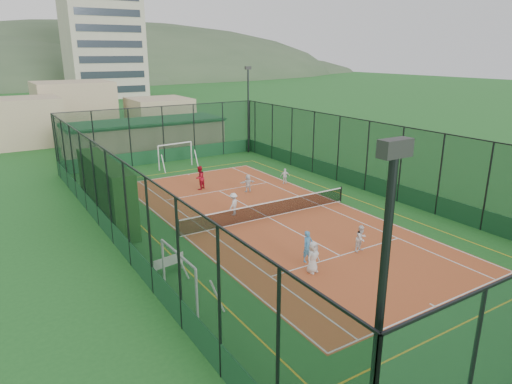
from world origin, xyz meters
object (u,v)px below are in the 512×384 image
at_px(floodlight_ne, 248,110).
at_px(child_near_left, 313,257).
at_px(child_near_right, 361,238).
at_px(child_far_back, 248,183).
at_px(coach, 200,178).
at_px(child_far_left, 233,204).
at_px(futsal_goal_near, 179,278).
at_px(apartment_tower, 101,24).
at_px(child_near_mid, 308,246).
at_px(clubhouse, 145,136).
at_px(child_far_right, 285,176).
at_px(white_bench, 167,263).
at_px(floodlight_sw, 376,358).
at_px(futsal_goal_far, 175,156).

bearing_deg(floodlight_ne, child_near_left, -114.65).
distance_m(child_near_right, child_far_back, 11.68).
relative_size(child_near_left, child_near_right, 1.08).
bearing_deg(coach, child_far_left, 51.80).
xyz_separation_m(futsal_goal_near, child_near_right, (9.58, -0.28, -0.37)).
height_order(apartment_tower, child_near_mid, apartment_tower).
bearing_deg(clubhouse, child_far_right, -72.95).
relative_size(floodlight_ne, child_near_mid, 5.37).
bearing_deg(white_bench, child_near_left, -42.72).
xyz_separation_m(floodlight_sw, white_bench, (0.80, 13.06, -3.69)).
distance_m(floodlight_sw, coach, 25.48).
relative_size(futsal_goal_near, futsal_goal_far, 1.01).
bearing_deg(child_far_back, child_far_right, -168.79).
bearing_deg(child_far_right, child_near_mid, 81.82).
bearing_deg(white_bench, child_far_right, 24.30).
bearing_deg(floodlight_ne, floodlight_sw, -117.39).
xyz_separation_m(white_bench, futsal_goal_far, (7.83, 18.01, 0.61)).
distance_m(futsal_goal_far, child_near_right, 21.02).
height_order(clubhouse, apartment_tower, apartment_tower).
bearing_deg(white_bench, child_near_right, -28.77).
relative_size(child_far_left, child_far_right, 1.17).
relative_size(clubhouse, child_near_left, 10.27).
bearing_deg(child_near_mid, futsal_goal_near, 173.16).
distance_m(white_bench, coach, 12.98).
xyz_separation_m(child_far_left, child_far_back, (3.23, 3.66, -0.07)).
bearing_deg(child_near_mid, child_far_back, 64.31).
xyz_separation_m(floodlight_ne, child_near_right, (-7.37, -23.12, -3.43)).
relative_size(futsal_goal_far, child_far_right, 2.73).
distance_m(child_near_mid, child_far_left, 7.52).
distance_m(white_bench, child_near_mid, 6.54).
xyz_separation_m(clubhouse, coach, (-0.99, -14.50, -0.70)).
bearing_deg(futsal_goal_near, apartment_tower, -14.21).
distance_m(child_near_left, child_near_mid, 1.12).
relative_size(floodlight_ne, futsal_goal_near, 2.52).
distance_m(child_far_right, coach, 6.42).
distance_m(child_far_right, child_far_back, 3.43).
height_order(clubhouse, futsal_goal_far, clubhouse).
bearing_deg(floodlight_ne, child_far_right, -107.45).
distance_m(clubhouse, child_far_right, 17.37).
height_order(floodlight_ne, child_near_left, floodlight_ne).
xyz_separation_m(apartment_tower, futsal_goal_near, (-20.35, -88.24, -13.94)).
distance_m(clubhouse, child_far_back, 16.96).
relative_size(white_bench, futsal_goal_far, 0.48).
bearing_deg(apartment_tower, white_bench, -103.03).
height_order(white_bench, child_near_left, child_near_left).
height_order(floodlight_sw, child_far_left, floodlight_sw).
bearing_deg(child_far_back, floodlight_sw, 71.47).
distance_m(clubhouse, futsal_goal_near, 29.45).
xyz_separation_m(floodlight_sw, futsal_goal_near, (0.25, 10.36, -3.07)).
bearing_deg(child_near_left, child_far_right, 48.12).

